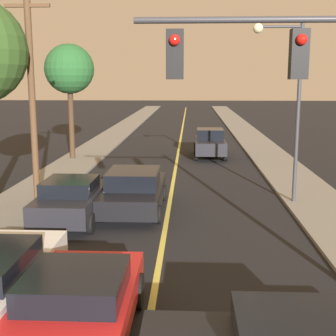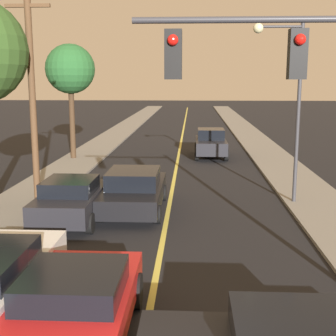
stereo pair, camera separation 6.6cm
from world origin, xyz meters
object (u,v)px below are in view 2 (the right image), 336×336
object	(u,v)px
car_near_lane_front	(76,302)
car_far_oncoming	(211,143)
traffic_signal_mast	(313,98)
car_outer_lane_second	(72,199)
streetlamp_right	(287,88)
tree_left_near	(70,70)
car_near_lane_second	(134,190)
utility_pole_left	(32,95)

from	to	relation	value
car_near_lane_front	car_far_oncoming	xyz separation A→B (m)	(3.17, 20.38, 0.13)
car_near_lane_front	traffic_signal_mast	world-z (taller)	traffic_signal_mast
car_far_oncoming	car_outer_lane_second	bearing A→B (deg)	69.01
streetlamp_right	tree_left_near	bearing A→B (deg)	137.96
car_outer_lane_second	traffic_signal_mast	bearing A→B (deg)	-43.84
car_near_lane_second	tree_left_near	bearing A→B (deg)	114.83
car_near_lane_front	utility_pole_left	xyz separation A→B (m)	(-3.73, 9.10, 3.37)
tree_left_near	traffic_signal_mast	bearing A→B (deg)	-62.82
traffic_signal_mast	utility_pole_left	size ratio (longest dim) A/B	0.76
streetlamp_right	car_far_oncoming	bearing A→B (deg)	102.15
car_near_lane_second	streetlamp_right	world-z (taller)	streetlamp_right
car_near_lane_front	traffic_signal_mast	distance (m)	5.71
traffic_signal_mast	tree_left_near	size ratio (longest dim) A/B	0.90
car_far_oncoming	traffic_signal_mast	distance (m)	19.53
car_near_lane_front	traffic_signal_mast	size ratio (longest dim) A/B	0.68
car_near_lane_second	car_far_oncoming	size ratio (longest dim) A/B	1.16
streetlamp_right	traffic_signal_mast	bearing A→B (deg)	-97.97
car_outer_lane_second	tree_left_near	xyz separation A→B (m)	(-2.98, 11.91, 4.41)
utility_pole_left	car_far_oncoming	bearing A→B (deg)	58.53
car_far_oncoming	streetlamp_right	distance (m)	11.47
car_far_oncoming	tree_left_near	world-z (taller)	tree_left_near
car_near_lane_front	car_far_oncoming	bearing A→B (deg)	81.15
car_near_lane_second	utility_pole_left	size ratio (longest dim) A/B	0.62
streetlamp_right	utility_pole_left	world-z (taller)	utility_pole_left
car_near_lane_second	car_near_lane_front	bearing A→B (deg)	-90.00
utility_pole_left	streetlamp_right	bearing A→B (deg)	3.71
car_outer_lane_second	utility_pole_left	xyz separation A→B (m)	(-1.82, 1.97, 3.35)
car_near_lane_second	tree_left_near	world-z (taller)	tree_left_near
utility_pole_left	tree_left_near	bearing A→B (deg)	96.67
car_far_oncoming	utility_pole_left	size ratio (longest dim) A/B	0.53
car_far_oncoming	car_near_lane_second	bearing A→B (deg)	75.09
car_near_lane_front	streetlamp_right	bearing A→B (deg)	60.58
utility_pole_left	tree_left_near	xyz separation A→B (m)	(-1.16, 9.94, 1.06)
car_far_oncoming	streetlamp_right	size ratio (longest dim) A/B	0.63
car_near_lane_front	car_near_lane_second	size ratio (longest dim) A/B	0.83
car_outer_lane_second	car_far_oncoming	size ratio (longest dim) A/B	1.00
car_far_oncoming	utility_pole_left	bearing A→B (deg)	58.53
traffic_signal_mast	utility_pole_left	xyz separation A→B (m)	(-8.01, 7.92, -0.21)
car_near_lane_second	utility_pole_left	world-z (taller)	utility_pole_left
car_near_lane_second	tree_left_near	xyz separation A→B (m)	(-4.89, 10.57, 4.41)
car_outer_lane_second	tree_left_near	bearing A→B (deg)	104.04
tree_left_near	car_near_lane_front	bearing A→B (deg)	-75.59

